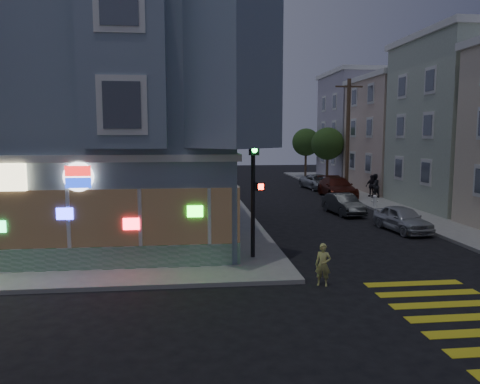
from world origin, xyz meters
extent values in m
plane|color=black|center=(0.00, 0.00, 0.00)|extent=(120.00, 120.00, 0.00)
cube|color=gray|center=(-13.50, 23.00, 0.07)|extent=(33.00, 42.00, 0.15)
cube|color=gray|center=(-6.00, 11.00, 5.65)|extent=(14.00, 14.00, 11.00)
cube|color=silver|center=(-6.00, 11.00, 4.00)|extent=(14.30, 14.30, 0.25)
cube|color=#196B33|center=(-6.00, 3.95, 0.55)|extent=(13.60, 0.12, 0.80)
cube|color=#382B1E|center=(-6.00, 3.95, 1.95)|extent=(13.60, 0.10, 2.00)
cylinder|color=white|center=(-4.40, 3.87, 3.40)|extent=(1.00, 0.12, 1.00)
cube|color=beige|center=(19.50, 25.00, 4.65)|extent=(12.00, 8.60, 9.00)
cube|color=#ADA4B5|center=(19.50, 34.00, 5.40)|extent=(12.00, 8.60, 10.50)
cylinder|color=#4C3826|center=(12.00, 24.00, 4.65)|extent=(0.30, 0.30, 9.00)
cube|color=#4C3826|center=(12.00, 24.00, 8.55)|extent=(2.20, 0.12, 0.12)
cylinder|color=#4C3826|center=(12.20, 30.00, 1.75)|extent=(0.24, 0.24, 3.20)
sphere|color=#264B1A|center=(12.20, 30.00, 3.95)|extent=(3.00, 3.00, 3.00)
cylinder|color=#4C3826|center=(12.20, 38.00, 1.75)|extent=(0.24, 0.24, 3.20)
sphere|color=#264B1A|center=(12.20, 38.00, 3.95)|extent=(3.00, 3.00, 3.00)
imported|color=#D0D06A|center=(3.52, 1.80, 0.69)|extent=(0.59, 0.51, 1.37)
imported|color=black|center=(13.00, 20.69, 1.03)|extent=(1.05, 0.96, 1.76)
imported|color=black|center=(13.00, 21.22, 0.97)|extent=(1.00, 0.51, 1.63)
imported|color=#B8BCC1|center=(9.87, 9.54, 0.64)|extent=(1.93, 3.89, 1.28)
imported|color=#323537|center=(8.60, 14.74, 0.62)|extent=(1.71, 3.90, 1.25)
imported|color=#521C12|center=(10.70, 22.38, 0.76)|extent=(2.25, 5.28, 1.52)
imported|color=#A9AFB4|center=(10.70, 27.58, 0.64)|extent=(2.68, 4.86, 1.29)
cylinder|color=black|center=(1.70, 5.00, 2.64)|extent=(0.16, 0.16, 4.98)
cube|color=black|center=(1.70, 4.78, 4.58)|extent=(0.36, 0.33, 1.04)
sphere|color=black|center=(1.70, 4.62, 4.91)|extent=(0.20, 0.20, 0.20)
sphere|color=black|center=(1.70, 4.62, 4.58)|extent=(0.20, 0.20, 0.20)
sphere|color=#19F23F|center=(1.70, 4.62, 4.25)|extent=(0.20, 0.20, 0.20)
cube|color=black|center=(1.95, 4.82, 2.89)|extent=(0.35, 0.25, 0.32)
cube|color=#FF2614|center=(1.95, 4.71, 2.89)|extent=(0.22, 0.02, 0.22)
cylinder|color=white|center=(11.30, 16.48, 0.45)|extent=(0.24, 0.24, 0.60)
sphere|color=white|center=(11.30, 16.48, 0.80)|extent=(0.26, 0.26, 0.26)
cylinder|color=white|center=(11.30, 16.48, 0.50)|extent=(0.45, 0.12, 0.12)
camera|label=1|loc=(-0.74, -12.33, 4.83)|focal=35.00mm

